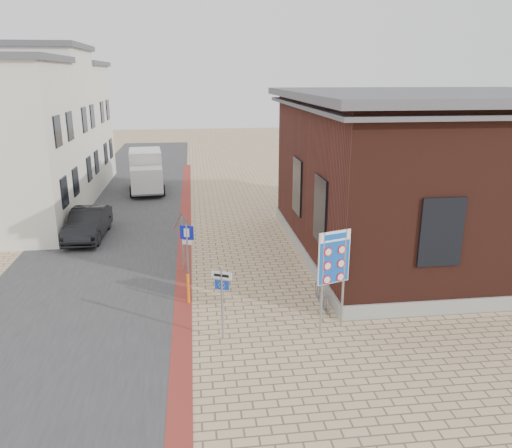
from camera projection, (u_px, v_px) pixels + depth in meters
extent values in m
plane|color=tan|center=(251.00, 342.00, 14.44)|extent=(120.00, 120.00, 0.00)
cube|color=#38383A|center=(123.00, 212.00, 28.02)|extent=(7.00, 60.00, 0.02)
cube|color=maroon|center=(185.00, 237.00, 23.69)|extent=(0.60, 40.00, 0.02)
cube|color=gray|center=(434.00, 244.00, 22.11)|extent=(12.15, 12.15, 0.50)
cube|color=#411B15|center=(442.00, 171.00, 21.17)|extent=(12.00, 12.00, 6.00)
cube|color=#535358|center=(450.00, 95.00, 20.26)|extent=(13.00, 13.00, 0.30)
cube|color=#535358|center=(449.00, 105.00, 20.38)|extent=(12.70, 12.70, 0.15)
cube|color=black|center=(321.00, 210.00, 17.79)|extent=(0.12, 1.60, 2.40)
cube|color=black|center=(298.00, 186.00, 21.59)|extent=(0.12, 1.60, 2.40)
cube|color=black|center=(441.00, 232.00, 15.29)|extent=(1.40, 0.12, 2.20)
cube|color=black|center=(64.00, 192.00, 23.16)|extent=(0.10, 1.10, 1.40)
cube|color=black|center=(75.00, 182.00, 25.44)|extent=(0.10, 1.10, 1.40)
cube|color=black|center=(57.00, 131.00, 22.35)|extent=(0.10, 1.10, 1.40)
cube|color=black|center=(70.00, 126.00, 24.63)|extent=(0.10, 1.10, 1.40)
cube|color=silver|center=(27.00, 129.00, 28.94)|extent=(7.00, 6.00, 8.80)
cube|color=#535358|center=(16.00, 46.00, 27.63)|extent=(7.40, 6.40, 0.30)
cube|color=black|center=(89.00, 169.00, 28.86)|extent=(0.10, 1.10, 1.40)
cube|color=black|center=(96.00, 162.00, 31.14)|extent=(0.10, 1.10, 1.40)
cube|color=black|center=(84.00, 120.00, 28.05)|extent=(0.10, 1.10, 1.40)
cube|color=black|center=(92.00, 116.00, 30.33)|extent=(0.10, 1.10, 1.40)
cube|color=silver|center=(54.00, 126.00, 34.75)|extent=(7.00, 6.00, 8.00)
cube|color=#535358|center=(47.00, 63.00, 33.56)|extent=(7.40, 6.40, 0.30)
cube|color=black|center=(106.00, 153.00, 34.56)|extent=(0.10, 1.10, 1.40)
cube|color=black|center=(111.00, 148.00, 36.84)|extent=(0.10, 1.10, 1.40)
cube|color=black|center=(102.00, 112.00, 33.75)|extent=(0.10, 1.10, 1.40)
cube|color=black|center=(108.00, 110.00, 36.03)|extent=(0.10, 1.10, 1.40)
torus|color=slate|center=(326.00, 304.00, 16.20)|extent=(0.04, 0.60, 0.60)
torus|color=slate|center=(324.00, 300.00, 16.48)|extent=(0.04, 0.60, 0.60)
torus|color=slate|center=(322.00, 296.00, 16.77)|extent=(0.04, 0.60, 0.60)
torus|color=slate|center=(320.00, 293.00, 17.05)|extent=(0.04, 0.60, 0.60)
torus|color=slate|center=(317.00, 289.00, 17.34)|extent=(0.04, 0.60, 0.60)
cube|color=slate|center=(321.00, 303.00, 16.84)|extent=(0.08, 1.60, 0.04)
imported|color=black|center=(88.00, 223.00, 23.49)|extent=(1.64, 4.34, 1.41)
cube|color=slate|center=(147.00, 186.00, 32.87)|extent=(2.42, 5.16, 0.23)
cube|color=silver|center=(147.00, 180.00, 31.02)|extent=(2.08, 1.75, 1.48)
cube|color=black|center=(147.00, 178.00, 30.29)|extent=(1.76, 0.25, 0.74)
cube|color=silver|center=(146.00, 165.00, 33.30)|extent=(2.35, 3.51, 2.03)
cylinder|color=black|center=(132.00, 192.00, 31.30)|extent=(0.30, 0.76, 0.74)
cylinder|color=black|center=(163.00, 190.00, 31.71)|extent=(0.30, 0.76, 0.74)
cylinder|color=black|center=(132.00, 182.00, 34.06)|extent=(0.30, 0.76, 0.74)
cylinder|color=black|center=(161.00, 181.00, 34.47)|extent=(0.30, 0.76, 0.74)
cylinder|color=gray|center=(322.00, 283.00, 14.61)|extent=(0.07, 0.07, 3.13)
cylinder|color=gray|center=(343.00, 279.00, 14.92)|extent=(0.07, 0.07, 3.13)
cube|color=white|center=(334.00, 257.00, 14.55)|extent=(1.03, 0.38, 1.61)
cube|color=blue|center=(334.00, 257.00, 14.55)|extent=(0.99, 0.37, 1.57)
cube|color=white|center=(335.00, 236.00, 14.36)|extent=(0.99, 0.38, 0.30)
cylinder|color=gray|center=(222.00, 304.00, 14.30)|extent=(0.07, 0.07, 2.26)
cube|color=silver|center=(222.00, 275.00, 14.05)|extent=(0.57, 0.29, 0.22)
cube|color=#0F38B7|center=(222.00, 285.00, 14.13)|extent=(0.39, 0.21, 0.28)
cylinder|color=gray|center=(188.00, 254.00, 18.16)|extent=(0.07, 0.07, 2.32)
cube|color=#0F1AB8|center=(187.00, 233.00, 17.92)|extent=(0.49, 0.22, 0.51)
cube|color=white|center=(187.00, 242.00, 18.03)|extent=(0.36, 0.17, 0.17)
cylinder|color=gray|center=(183.00, 243.00, 19.58)|extent=(0.07, 0.07, 2.18)
cylinder|color=orange|center=(188.00, 289.00, 16.73)|extent=(0.10, 0.10, 1.06)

